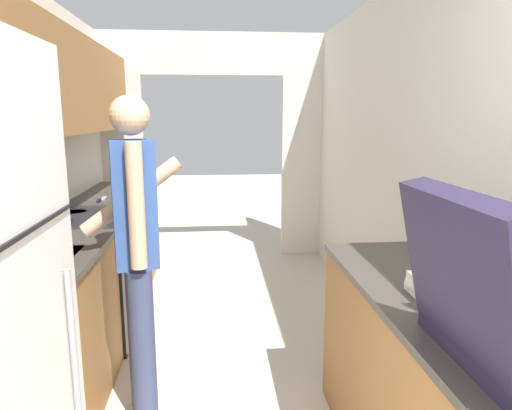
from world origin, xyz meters
The scene contains 8 objects.
wall_left centered at (-1.18, 2.15, 1.50)m, with size 0.38×7.01×2.50m.
wall_right centered at (1.26, 1.70, 1.25)m, with size 0.06×7.01×2.50m.
wall_far_with_doorway centered at (0.00, 4.64, 1.43)m, with size 2.86×0.06×2.50m.
counter_left centered at (-0.93, 2.76, 0.46)m, with size 0.62×3.46×0.91m.
range_oven centered at (-0.92, 2.74, 0.46)m, with size 0.66×0.79×1.05m.
person centered at (-0.40, 1.76, 0.93)m, with size 0.55×0.43×1.72m.
book_stack centered at (0.88, 1.05, 0.95)m, with size 0.24×0.29×0.09m.
knife centered at (-0.96, 3.35, 0.92)m, with size 0.05×0.31×0.02m.
Camera 1 is at (0.01, -0.54, 1.62)m, focal length 32.00 mm.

